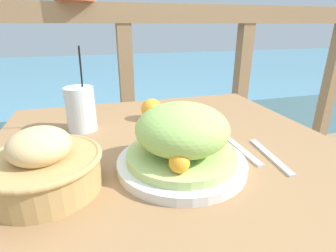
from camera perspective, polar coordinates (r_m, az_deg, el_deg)
patio_table at (r=0.70m, az=0.90°, el=-13.25°), size 0.90×0.97×0.73m
railing_fence at (r=1.41m, az=-9.08°, el=10.25°), size 2.80×0.08×1.12m
sea_backdrop at (r=3.96m, az=-13.56°, el=8.84°), size 12.00×4.00×0.42m
salad_plate at (r=0.56m, az=2.72°, el=-3.35°), size 0.28×0.28×0.14m
drink_glass at (r=0.81m, az=-18.47°, el=3.55°), size 0.08×0.08×0.24m
bread_basket at (r=0.55m, az=-25.49°, el=-7.88°), size 0.22×0.22×0.12m
fork at (r=0.69m, az=15.45°, el=-4.79°), size 0.02×0.18×0.00m
knife at (r=0.68m, az=21.35°, el=-6.09°), size 0.04×0.18×0.00m
orange_near_basket at (r=0.87m, az=-3.59°, el=3.68°), size 0.07×0.07×0.07m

